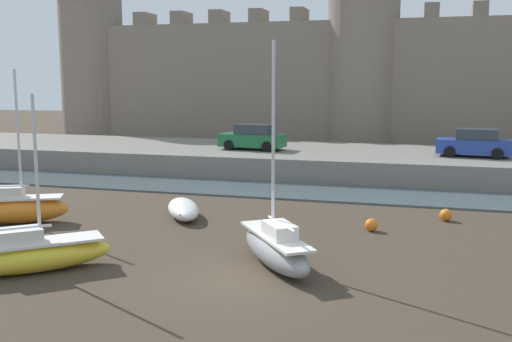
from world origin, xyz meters
name	(u,v)px	position (x,y,z in m)	size (l,w,h in m)	color
ground_plane	(239,280)	(0.00, 0.00, 0.00)	(160.00, 160.00, 0.00)	#423528
water_channel	(320,192)	(0.00, 13.88, 0.05)	(80.00, 4.50, 0.10)	#47565B
quay_road	(340,162)	(0.00, 21.13, 0.68)	(60.46, 10.00, 1.37)	slate
castle	(362,73)	(0.00, 32.73, 6.24)	(54.73, 6.27, 17.24)	gray
sailboat_midflat_centre	(17,208)	(-10.77, 4.13, 0.65)	(4.13, 2.85, 6.20)	orange
sailboat_foreground_left	(32,254)	(-6.27, -1.04, 0.57)	(4.38, 4.12, 5.39)	yellow
sailboat_foreground_right	(276,248)	(0.74, 1.45, 0.63)	(3.57, 4.35, 6.98)	gray
rowboat_midflat_left	(183,209)	(-4.66, 6.91, 0.39)	(2.77, 3.59, 0.75)	silver
mooring_buoy_near_channel	(371,225)	(3.22, 6.76, 0.25)	(0.50, 0.50, 0.50)	orange
mooring_buoy_near_shore	(446,215)	(6.03, 9.32, 0.25)	(0.50, 0.50, 0.50)	orange
car_quay_east	(475,143)	(7.82, 20.35, 2.14)	(4.22, 2.13, 1.62)	#263F99
car_quay_centre_east	(253,137)	(-5.46, 20.24, 2.14)	(4.22, 2.13, 1.62)	#1E6638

